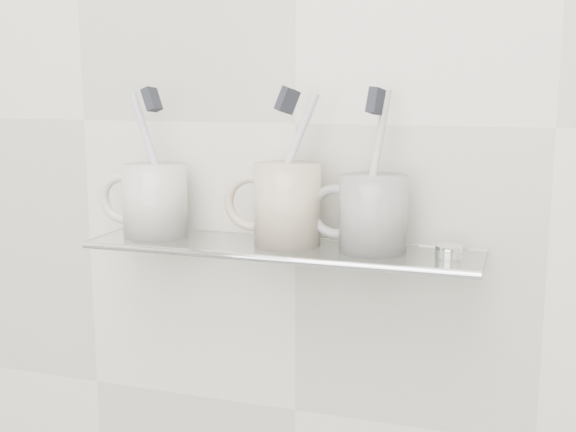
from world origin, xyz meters
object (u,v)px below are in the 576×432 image
at_px(mug_left, 155,200).
at_px(mug_right, 373,214).
at_px(mug_center, 287,205).
at_px(shelf_glass, 280,249).

distance_m(mug_left, mug_right, 0.29).
distance_m(mug_left, mug_center, 0.19).
height_order(shelf_glass, mug_right, mug_right).
xyz_separation_m(shelf_glass, mug_left, (-0.18, 0.00, 0.05)).
bearing_deg(mug_center, shelf_glass, -121.94).
xyz_separation_m(mug_left, mug_center, (0.19, 0.00, 0.00)).
distance_m(shelf_glass, mug_right, 0.13).
xyz_separation_m(shelf_glass, mug_right, (0.12, 0.00, 0.05)).
bearing_deg(mug_right, shelf_glass, -168.63).
height_order(mug_left, mug_right, mug_left).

